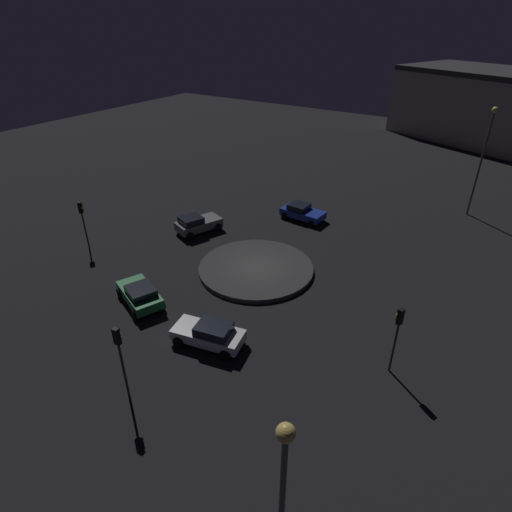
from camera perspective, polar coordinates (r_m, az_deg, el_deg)
ground_plane at (r=31.49m, az=0.00°, el=-1.91°), size 113.11×113.11×0.00m
roundabout_island at (r=31.40m, az=0.00°, el=-1.66°), size 8.47×8.47×0.33m
car_grey at (r=36.94m, az=-7.89°, el=4.34°), size 4.23×3.15×1.57m
car_green at (r=28.62m, az=-15.31°, el=-4.96°), size 3.22×4.24×1.42m
car_white at (r=24.69m, az=-6.28°, el=-10.32°), size 2.66×4.35×1.46m
car_blue at (r=39.27m, az=6.20°, el=5.90°), size 2.29×4.03×1.40m
traffic_light_west at (r=21.18m, az=-17.83°, el=-11.82°), size 0.37×0.32×4.28m
traffic_light_north at (r=35.82m, az=-22.27°, el=5.01°), size 0.36×0.39×3.98m
traffic_light_south at (r=22.72m, az=18.47°, el=-9.13°), size 0.36×0.39×4.08m
streetlamp_southeast at (r=43.09m, az=28.33°, el=12.54°), size 0.52×0.52×9.76m
streetlamp_southwest at (r=13.46m, az=3.60°, el=-28.84°), size 0.53×0.53×7.85m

